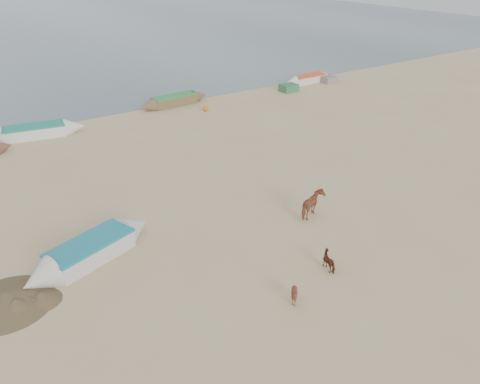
# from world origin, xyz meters

# --- Properties ---
(ground) EXTENTS (140.00, 140.00, 0.00)m
(ground) POSITION_xyz_m (0.00, 0.00, 0.00)
(ground) COLOR tan
(ground) RESTS_ON ground
(cow_adult) EXTENTS (1.69, 1.27, 1.30)m
(cow_adult) POSITION_xyz_m (2.51, 1.49, 0.65)
(cow_adult) COLOR brown
(cow_adult) RESTS_ON ground
(calf_front) EXTENTS (0.79, 0.72, 0.78)m
(calf_front) POSITION_xyz_m (-2.26, -2.87, 0.39)
(calf_front) COLOR #5C271D
(calf_front) RESTS_ON ground
(calf_right) EXTENTS (0.82, 0.90, 0.76)m
(calf_right) POSITION_xyz_m (0.34, -2.04, 0.38)
(calf_right) COLOR #59291D
(calf_right) RESTS_ON ground
(near_canoe) EXTENTS (6.24, 3.33, 0.87)m
(near_canoe) POSITION_xyz_m (-7.47, 4.05, 0.44)
(near_canoe) COLOR silver
(near_canoe) RESTS_ON ground
(debris_pile) EXTENTS (3.95, 3.95, 0.51)m
(debris_pile) POSITION_xyz_m (-10.96, 3.02, 0.26)
(debris_pile) COLOR brown
(debris_pile) RESTS_ON ground
(waterline_canoes) EXTENTS (53.76, 5.13, 0.86)m
(waterline_canoes) POSITION_xyz_m (-6.84, 20.21, 0.41)
(waterline_canoes) COLOR brown
(waterline_canoes) RESTS_ON ground
(beach_clutter) EXTENTS (42.29, 4.13, 0.64)m
(beach_clutter) POSITION_xyz_m (4.18, 19.51, 0.30)
(beach_clutter) COLOR #295B32
(beach_clutter) RESTS_ON ground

